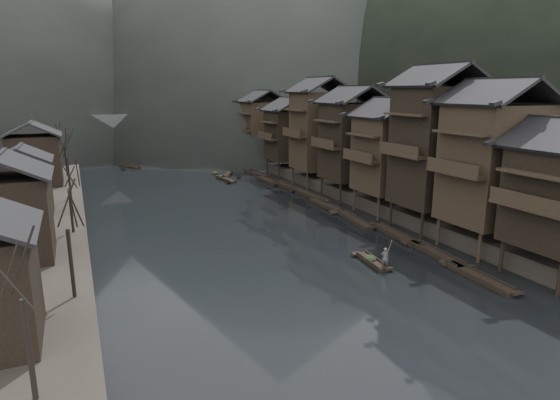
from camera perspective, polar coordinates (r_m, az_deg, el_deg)
water at (r=36.38m, az=3.05°, el=-9.08°), size 300.00×300.00×0.00m
right_bank at (r=87.12m, az=11.90°, el=4.48°), size 40.00×200.00×1.80m
stilt_houses at (r=59.10m, az=9.91°, el=8.39°), size 9.00×67.60×16.52m
left_houses at (r=51.04m, az=-29.27°, el=2.37°), size 8.10×53.20×8.73m
bare_trees at (r=49.47m, az=-25.45°, el=3.14°), size 3.63×61.32×7.26m
moored_sampans at (r=64.07m, az=1.99°, el=1.01°), size 2.98×73.65×0.47m
midriver_boats at (r=85.35m, az=-11.78°, el=3.83°), size 17.29×36.72×0.45m
stone_bridge at (r=103.49m, az=-15.27°, el=8.01°), size 40.00×6.00×9.00m
hero_sampan at (r=39.17m, az=11.09°, el=-7.33°), size 1.35×4.46×0.43m
cargo_heap at (r=39.13m, az=10.93°, el=-6.54°), size 0.97×1.27×0.58m
boatman at (r=37.75m, az=12.69°, el=-6.53°), size 0.71×0.65×1.64m
bamboo_pole at (r=37.14m, az=13.13°, el=-3.04°), size 1.12×2.39×3.10m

